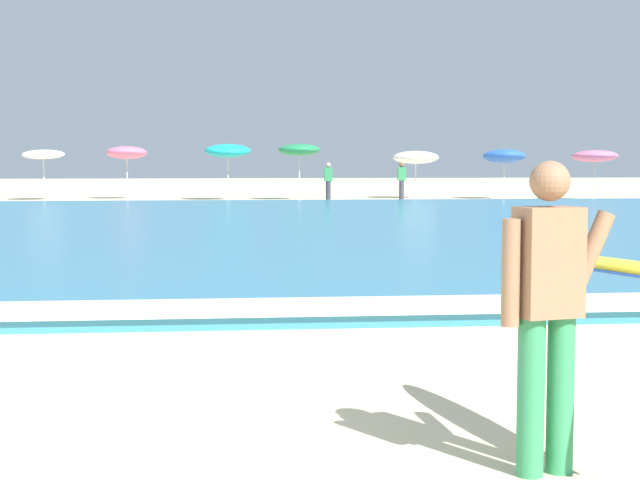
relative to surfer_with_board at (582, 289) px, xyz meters
The scene contains 12 objects.
sea 18.96m from the surfer_with_board, 100.09° to the left, with size 120.00×28.00×0.14m, color teal.
surf_foam 6.27m from the surfer_with_board, 122.33° to the left, with size 120.00×1.32×0.01m, color white.
surfer_with_board is the anchor object (origin of this frame).
beach_umbrella_1 37.46m from the surfer_with_board, 104.47° to the left, with size 1.74×1.77×2.17m.
beach_umbrella_2 37.59m from the surfer_with_board, 99.24° to the left, with size 1.73×1.76×2.31m.
beach_umbrella_3 35.70m from the surfer_with_board, 92.83° to the left, with size 1.90×1.93×2.40m.
beach_umbrella_4 35.59m from the surfer_with_board, 88.05° to the left, with size 1.75×1.76×2.36m.
beach_umbrella_5 37.22m from the surfer_with_board, 80.15° to the left, with size 2.00×2.00×2.07m.
beach_umbrella_6 37.01m from the surfer_with_board, 74.34° to the left, with size 1.82×1.85×2.19m.
beach_umbrella_7 36.76m from the surfer_with_board, 68.56° to the left, with size 1.90×1.92×2.12m.
beachgoer_near_row_left 33.39m from the surfer_with_board, 86.25° to the left, with size 0.32×0.20×1.58m.
beachgoer_near_row_mid 34.59m from the surfer_with_board, 81.21° to the left, with size 0.32×0.20×1.58m.
Camera 1 is at (1.35, -5.71, 1.74)m, focal length 54.85 mm.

